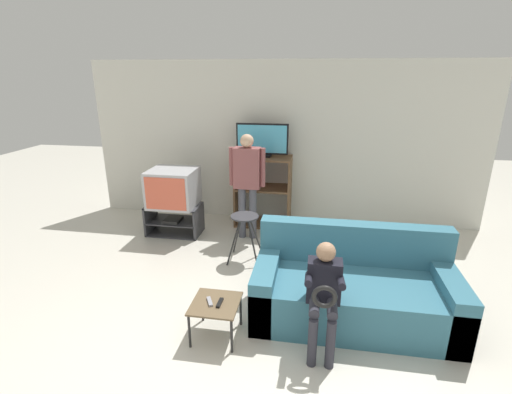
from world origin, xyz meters
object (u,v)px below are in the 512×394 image
television_main (173,188)px  remote_control_white (210,302)px  tv_stand (174,219)px  couch (353,290)px  television_flat (262,141)px  remote_control_black (220,303)px  person_standing_adult (247,177)px  person_seated_child (324,290)px  folding_stool (245,224)px  snack_table (216,307)px  media_shelf (263,190)px

television_main → remote_control_white: size_ratio=4.80×
tv_stand → television_main: television_main is taller
couch → television_flat: bearing=119.2°
tv_stand → remote_control_black: 2.59m
person_standing_adult → person_seated_child: size_ratio=1.54×
folding_stool → person_standing_adult: 0.85m
snack_table → couch: couch is taller
media_shelf → couch: (1.27, -2.29, -0.28)m
television_flat → person_standing_adult: 0.73m
television_flat → couch: 2.85m
tv_stand → remote_control_white: 2.54m
tv_stand → person_standing_adult: bearing=2.2°
folding_stool → snack_table: folding_stool is taller
television_flat → media_shelf: bearing=-33.3°
snack_table → person_seated_child: (0.98, -0.01, 0.29)m
snack_table → remote_control_black: 0.07m
media_shelf → television_flat: television_flat is taller
remote_control_white → couch: 1.46m
couch → person_seated_child: (-0.31, -0.55, 0.31)m
media_shelf → snack_table: media_shelf is taller
couch → person_standing_adult: 2.33m
folding_stool → couch: (1.32, -1.01, -0.22)m
television_flat → remote_control_white: bearing=-91.2°
television_main → media_shelf: size_ratio=0.61×
media_shelf → snack_table: (-0.03, -2.82, -0.26)m
remote_control_black → tv_stand: bearing=122.1°
folding_stool → person_seated_child: (1.00, -1.55, 0.09)m
folding_stool → television_main: bearing=151.0°
person_seated_child → folding_stool: bearing=122.9°
media_shelf → snack_table: size_ratio=2.59×
television_main → person_seated_child: 3.17m
folding_stool → couch: bearing=-37.3°
person_standing_adult → person_seated_child: bearing=-64.1°
couch → person_standing_adult: size_ratio=1.25×
remote_control_black → snack_table: bearing=171.0°
television_flat → couch: bearing=-60.8°
remote_control_white → remote_control_black: bearing=-28.0°
television_flat → tv_stand: bearing=-154.3°
snack_table → remote_control_white: size_ratio=3.06×
media_shelf → person_standing_adult: size_ratio=0.72×
remote_control_black → person_seated_child: (0.94, -0.00, 0.24)m
tv_stand → television_flat: 1.84m
snack_table → couch: (1.30, 0.54, -0.02)m
snack_table → remote_control_black: size_ratio=3.06×
tv_stand → person_standing_adult: person_standing_adult is taller
remote_control_black → couch: couch is taller
person_standing_adult → media_shelf: bearing=74.7°
tv_stand → remote_control_white: (1.22, -2.22, 0.15)m
remote_control_black → person_standing_adult: 2.35m
television_main → snack_table: (1.26, -2.23, -0.42)m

